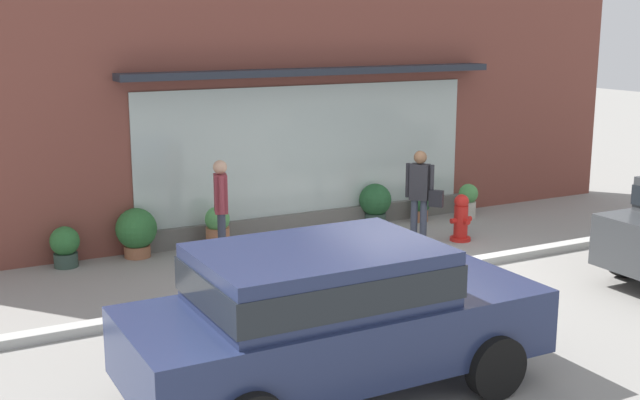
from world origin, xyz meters
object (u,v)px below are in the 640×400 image
object	(u,v)px
potted_plant_window_right	(420,206)
fire_hydrant	(461,218)
potted_plant_window_left	(468,199)
potted_plant_by_entrance	(375,202)
potted_plant_corner_tall	(136,231)
pedestrian_with_handbag	(421,191)
potted_plant_low_front	(65,246)
parked_car_navy	(330,310)
potted_plant_doorstep	(218,228)
pedestrian_passerby	(221,203)

from	to	relation	value
potted_plant_window_right	fire_hydrant	bearing A→B (deg)	-97.22
potted_plant_window_left	potted_plant_by_entrance	distance (m)	1.94
fire_hydrant	potted_plant_window_left	size ratio (longest dim) A/B	1.23
fire_hydrant	potted_plant_corner_tall	bearing A→B (deg)	162.55
pedestrian_with_handbag	potted_plant_window_right	world-z (taller)	pedestrian_with_handbag
pedestrian_with_handbag	potted_plant_by_entrance	xyz separation A→B (m)	(0.15, 1.68, -0.53)
potted_plant_low_front	potted_plant_window_right	size ratio (longest dim) A/B	1.19
parked_car_navy	potted_plant_corner_tall	world-z (taller)	parked_car_navy
potted_plant_doorstep	potted_plant_by_entrance	xyz separation A→B (m)	(3.26, 0.24, 0.05)
fire_hydrant	pedestrian_with_handbag	xyz separation A→B (m)	(-0.86, 0.02, 0.56)
potted_plant_doorstep	potted_plant_by_entrance	bearing A→B (deg)	4.16
potted_plant_window_right	pedestrian_passerby	bearing A→B (deg)	-169.93
potted_plant_doorstep	potted_plant_window_left	bearing A→B (deg)	-1.63
pedestrian_with_handbag	potted_plant_window_left	xyz separation A→B (m)	(2.05, 1.29, -0.59)
parked_car_navy	potted_plant_window_right	world-z (taller)	parked_car_navy
pedestrian_with_handbag	potted_plant_corner_tall	distance (m)	4.76
potted_plant_low_front	potted_plant_corner_tall	size ratio (longest dim) A/B	0.80
pedestrian_passerby	potted_plant_window_left	size ratio (longest dim) A/B	2.47
pedestrian_with_handbag	potted_plant_doorstep	world-z (taller)	pedestrian_with_handbag
potted_plant_by_entrance	potted_plant_low_front	bearing A→B (deg)	-179.46
pedestrian_with_handbag	potted_plant_by_entrance	distance (m)	1.77
pedestrian_passerby	potted_plant_low_front	size ratio (longest dim) A/B	2.56
potted_plant_low_front	potted_plant_doorstep	size ratio (longest dim) A/B	0.88
fire_hydrant	potted_plant_by_entrance	bearing A→B (deg)	112.56
potted_plant_low_front	potted_plant_doorstep	bearing A→B (deg)	-4.24
pedestrian_with_handbag	potted_plant_low_front	xyz separation A→B (m)	(-5.58, 1.62, -0.62)
potted_plant_low_front	potted_plant_window_left	world-z (taller)	potted_plant_window_left
potted_plant_window_left	potted_plant_corner_tall	distance (m)	6.49
fire_hydrant	pedestrian_with_handbag	bearing A→B (deg)	178.40
potted_plant_by_entrance	potted_plant_window_left	bearing A→B (deg)	-11.44
potted_plant_low_front	potted_plant_window_right	world-z (taller)	potted_plant_low_front
fire_hydrant	potted_plant_doorstep	size ratio (longest dim) A/B	1.12
fire_hydrant	parked_car_navy	world-z (taller)	parked_car_navy
potted_plant_doorstep	potted_plant_corner_tall	bearing A→B (deg)	171.47
pedestrian_with_handbag	potted_plant_corner_tall	world-z (taller)	pedestrian_with_handbag
pedestrian_with_handbag	potted_plant_by_entrance	bearing A→B (deg)	135.81
parked_car_navy	potted_plant_by_entrance	distance (m)	7.27
parked_car_navy	potted_plant_window_left	xyz separation A→B (m)	(6.12, 5.52, -0.54)
potted_plant_by_entrance	fire_hydrant	bearing A→B (deg)	-67.44
potted_plant_low_front	fire_hydrant	bearing A→B (deg)	-14.37
pedestrian_with_handbag	parked_car_navy	world-z (taller)	pedestrian_with_handbag
fire_hydrant	potted_plant_corner_tall	world-z (taller)	fire_hydrant
potted_plant_window_left	parked_car_navy	bearing A→B (deg)	-137.96
potted_plant_window_right	potted_plant_by_entrance	size ratio (longest dim) A/B	0.70
potted_plant_window_left	potted_plant_corner_tall	world-z (taller)	potted_plant_corner_tall
fire_hydrant	pedestrian_passerby	world-z (taller)	pedestrian_passerby
fire_hydrant	potted_plant_by_entrance	xyz separation A→B (m)	(-0.71, 1.70, 0.03)
potted_plant_doorstep	potted_plant_window_right	distance (m)	4.16
potted_plant_corner_tall	potted_plant_window_right	bearing A→B (deg)	-1.75
pedestrian_passerby	potted_plant_corner_tall	world-z (taller)	pedestrian_passerby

